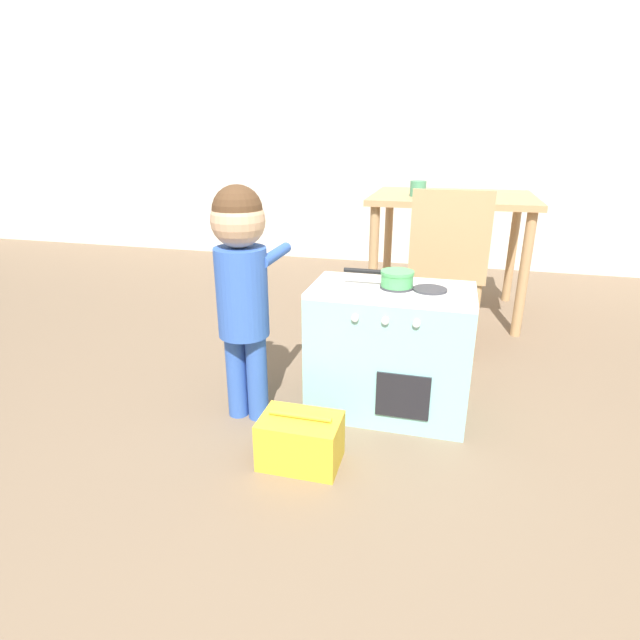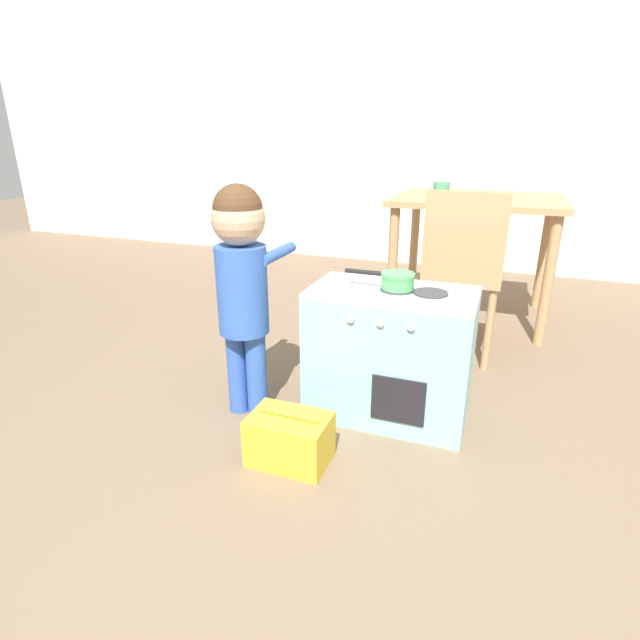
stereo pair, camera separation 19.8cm
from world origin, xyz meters
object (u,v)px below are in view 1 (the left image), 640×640
cup_on_table (418,189)px  dining_chair_near (447,268)px  dining_table (451,213)px  child_figure (241,274)px  toy_pot (396,277)px  toy_basket (300,441)px  play_kitchen (389,351)px

cup_on_table → dining_chair_near: bearing=-69.2°
dining_table → dining_chair_near: 0.71m
child_figure → cup_on_table: (0.53, 1.41, 0.19)m
dining_table → cup_on_table: (-0.20, -0.13, 0.16)m
toy_pot → dining_table: bearing=82.4°
toy_basket → cup_on_table: size_ratio=2.98×
cup_on_table → play_kitchen: bearing=-89.4°
play_kitchen → child_figure: 0.67m
play_kitchen → dining_chair_near: dining_chair_near is taller
dining_table → child_figure: bearing=-115.5°
play_kitchen → child_figure: bearing=-160.8°
toy_pot → toy_basket: (-0.26, -0.44, -0.49)m
play_kitchen → dining_table: 1.41m
toy_basket → child_figure: bearing=139.9°
play_kitchen → toy_pot: (0.01, 0.00, 0.31)m
toy_basket → dining_chair_near: bearing=68.3°
child_figure → dining_chair_near: 1.14m
child_figure → play_kitchen: bearing=19.2°
play_kitchen → dining_chair_near: size_ratio=0.74×
dining_chair_near → cup_on_table: dining_chair_near is taller
child_figure → toy_pot: bearing=18.9°
child_figure → cup_on_table: 1.52m
dining_table → dining_chair_near: bearing=-89.5°
child_figure → cup_on_table: bearing=69.2°
child_figure → dining_table: (0.74, 1.54, 0.03)m
toy_basket → dining_table: size_ratio=0.29×
play_kitchen → toy_pot: bearing=2.8°
toy_pot → child_figure: child_figure is taller
dining_table → cup_on_table: cup_on_table is taller
play_kitchen → dining_chair_near: (0.20, 0.67, 0.19)m
toy_pot → cup_on_table: cup_on_table is taller
toy_basket → cup_on_table: bearing=82.0°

